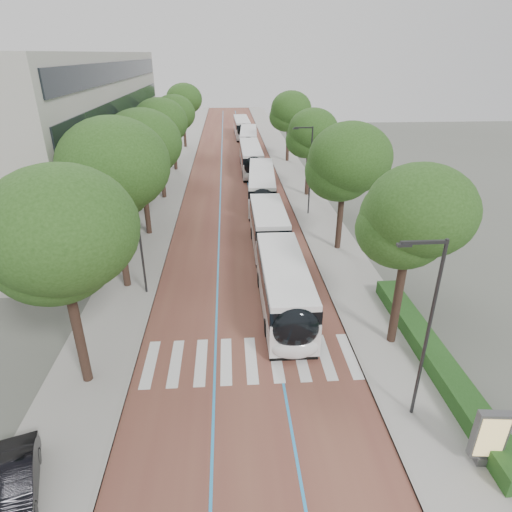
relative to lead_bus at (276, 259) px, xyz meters
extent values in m
plane|color=#51544C|center=(-2.33, -9.12, -1.63)|extent=(160.00, 160.00, 0.00)
cube|color=brown|center=(-2.33, 30.88, -1.62)|extent=(11.00, 140.00, 0.02)
cube|color=#999590|center=(-9.83, 30.88, -1.57)|extent=(4.00, 140.00, 0.12)
cube|color=#999590|center=(5.17, 30.88, -1.57)|extent=(4.00, 140.00, 0.12)
cube|color=gray|center=(-7.93, 30.88, -1.57)|extent=(0.20, 140.00, 0.14)
cube|color=gray|center=(3.27, 30.88, -1.57)|extent=(0.20, 140.00, 0.14)
cube|color=silver|center=(-7.13, -8.12, -1.60)|extent=(0.55, 3.60, 0.01)
cube|color=silver|center=(-5.88, -8.12, -1.60)|extent=(0.55, 3.60, 0.01)
cube|color=silver|center=(-4.63, -8.12, -1.60)|extent=(0.55, 3.60, 0.01)
cube|color=silver|center=(-3.38, -8.12, -1.60)|extent=(0.55, 3.60, 0.01)
cube|color=silver|center=(-2.13, -8.12, -1.60)|extent=(0.55, 3.60, 0.01)
cube|color=silver|center=(-0.88, -8.12, -1.60)|extent=(0.55, 3.60, 0.01)
cube|color=silver|center=(0.37, -8.12, -1.60)|extent=(0.55, 3.60, 0.01)
cube|color=silver|center=(1.62, -8.12, -1.60)|extent=(0.55, 3.60, 0.01)
cube|color=silver|center=(2.87, -8.12, -1.60)|extent=(0.55, 3.60, 0.01)
cube|color=#298BCD|center=(-3.93, 30.88, -1.60)|extent=(0.12, 126.00, 0.01)
cube|color=#298BCD|center=(-0.73, 30.88, -1.60)|extent=(0.12, 126.00, 0.01)
cube|color=#A3A297|center=(-21.83, 18.88, 5.37)|extent=(18.00, 40.00, 14.00)
cube|color=black|center=(-12.78, 18.88, 1.37)|extent=(0.12, 38.00, 1.60)
cube|color=black|center=(-12.78, 18.88, 4.57)|extent=(0.12, 38.00, 1.60)
cube|color=black|center=(-12.78, 18.88, 7.77)|extent=(0.12, 38.00, 1.60)
cube|color=black|center=(-12.78, 18.88, 10.77)|extent=(0.12, 38.00, 1.60)
cube|color=#1C4116|center=(6.77, -9.12, -1.11)|extent=(1.20, 14.00, 0.80)
cylinder|color=#292A2B|center=(4.47, -12.12, 2.49)|extent=(0.14, 0.14, 8.00)
cube|color=#292A2B|center=(3.67, -12.12, 6.39)|extent=(1.70, 0.12, 0.12)
cube|color=#292A2B|center=(2.97, -12.12, 6.31)|extent=(0.50, 0.20, 0.10)
cylinder|color=#292A2B|center=(4.47, 12.88, 2.49)|extent=(0.14, 0.14, 8.00)
cube|color=#292A2B|center=(3.67, 12.88, 6.39)|extent=(1.70, 0.12, 0.12)
cube|color=#292A2B|center=(2.97, 12.88, 6.31)|extent=(0.50, 0.20, 0.10)
cylinder|color=#292A2B|center=(-8.43, -1.12, 2.49)|extent=(0.14, 0.14, 8.00)
cylinder|color=black|center=(-9.83, -9.12, 0.90)|extent=(0.44, 0.44, 5.06)
ellipsoid|color=#214315|center=(-9.83, -9.12, 5.51)|extent=(5.98, 5.98, 5.08)
cylinder|color=black|center=(-9.83, -0.12, 1.04)|extent=(0.44, 0.44, 5.33)
ellipsoid|color=#214315|center=(-9.83, -0.12, 5.89)|extent=(6.41, 6.41, 5.45)
cylinder|color=black|center=(-9.83, 8.88, 0.88)|extent=(0.44, 0.44, 5.02)
ellipsoid|color=#214315|center=(-9.83, 8.88, 5.44)|extent=(6.08, 6.08, 5.17)
cylinder|color=black|center=(-9.83, 18.88, 0.93)|extent=(0.44, 0.44, 5.11)
ellipsoid|color=#214315|center=(-9.83, 18.88, 5.58)|extent=(5.40, 5.40, 4.59)
cylinder|color=black|center=(-9.83, 30.88, 0.69)|extent=(0.44, 0.44, 4.64)
ellipsoid|color=#214315|center=(-9.83, 30.88, 4.91)|extent=(5.28, 5.28, 4.49)
cylinder|color=black|center=(-9.83, 45.88, 0.80)|extent=(0.44, 0.44, 4.86)
ellipsoid|color=#214315|center=(-9.83, 45.88, 5.22)|extent=(5.57, 5.57, 4.73)
cylinder|color=black|center=(5.37, -7.12, 0.80)|extent=(0.44, 0.44, 4.87)
ellipsoid|color=#214315|center=(5.37, -7.12, 5.23)|extent=(5.05, 5.05, 4.30)
cylinder|color=black|center=(5.37, 4.88, 0.71)|extent=(0.44, 0.44, 4.67)
ellipsoid|color=#214315|center=(5.37, 4.88, 4.96)|extent=(5.93, 5.93, 5.04)
cylinder|color=black|center=(5.37, 18.88, 0.61)|extent=(0.44, 0.44, 4.48)
ellipsoid|color=#214315|center=(5.37, 18.88, 4.68)|extent=(5.02, 5.02, 4.27)
cylinder|color=black|center=(5.37, 34.88, 0.69)|extent=(0.44, 0.44, 4.64)
ellipsoid|color=#214315|center=(5.37, 34.88, 4.92)|extent=(5.44, 5.44, 4.63)
cylinder|color=black|center=(0.00, 1.30, 0.15)|extent=(2.30, 0.90, 2.30)
cube|color=silver|center=(0.00, -3.83, -0.37)|extent=(2.50, 9.36, 1.82)
cube|color=black|center=(0.00, -3.83, 0.77)|extent=(2.54, 9.17, 0.97)
cube|color=white|center=(0.00, -3.83, 1.42)|extent=(2.45, 9.17, 0.31)
cube|color=black|center=(0.00, -3.83, -1.45)|extent=(2.45, 8.99, 0.35)
cube|color=silver|center=(0.00, 5.62, -0.37)|extent=(2.50, 7.74, 1.82)
cube|color=black|center=(0.00, 5.62, 0.77)|extent=(2.54, 7.59, 0.97)
cube|color=white|center=(0.00, 5.62, 1.42)|extent=(2.45, 7.59, 0.31)
cube|color=black|center=(0.00, 5.62, -1.45)|extent=(2.45, 7.43, 0.35)
ellipsoid|color=black|center=(0.00, -8.36, 0.38)|extent=(2.35, 1.10, 2.28)
ellipsoid|color=silver|center=(0.00, -8.41, -0.76)|extent=(2.35, 1.00, 1.14)
cylinder|color=black|center=(-1.13, -6.11, -1.13)|extent=(0.30, 1.00, 1.00)
cylinder|color=black|center=(1.13, -6.11, -1.13)|extent=(0.30, 1.00, 1.00)
cylinder|color=black|center=(-1.13, 7.29, -1.13)|extent=(0.30, 1.00, 1.00)
cylinder|color=black|center=(1.13, 7.29, -1.13)|extent=(0.30, 1.00, 1.00)
cylinder|color=black|center=(-1.13, -0.75, -1.13)|extent=(0.30, 1.00, 1.00)
cylinder|color=black|center=(1.13, -0.75, -1.13)|extent=(0.30, 1.00, 1.00)
cube|color=silver|center=(0.34, 16.95, -0.37)|extent=(3.29, 12.14, 1.82)
cube|color=black|center=(0.34, 16.95, 0.77)|extent=(3.31, 11.90, 0.97)
cube|color=white|center=(0.34, 16.95, 1.42)|extent=(3.22, 11.90, 0.31)
cube|color=black|center=(0.34, 16.95, -1.45)|extent=(3.21, 11.66, 0.35)
ellipsoid|color=black|center=(-0.05, 11.11, 0.38)|extent=(2.42, 1.25, 2.28)
ellipsoid|color=silver|center=(-0.05, 11.06, -0.76)|extent=(2.41, 1.15, 1.14)
cylinder|color=black|center=(-1.03, 13.43, -1.13)|extent=(0.37, 1.02, 1.00)
cylinder|color=black|center=(1.23, 13.28, -1.13)|extent=(0.37, 1.02, 1.00)
cylinder|color=black|center=(-0.54, 20.81, -1.13)|extent=(0.37, 1.02, 1.00)
cylinder|color=black|center=(1.72, 20.66, -1.13)|extent=(0.37, 1.02, 1.00)
cube|color=silver|center=(-0.04, 29.92, -0.37)|extent=(2.53, 12.01, 1.82)
cube|color=black|center=(-0.04, 29.92, 0.77)|extent=(2.56, 11.77, 0.97)
cube|color=white|center=(-0.04, 29.92, 1.42)|extent=(2.47, 11.77, 0.31)
cube|color=black|center=(-0.04, 29.92, -1.45)|extent=(2.47, 11.53, 0.35)
ellipsoid|color=black|center=(-0.03, 24.07, 0.38)|extent=(2.35, 1.10, 2.28)
ellipsoid|color=silver|center=(-0.03, 24.02, -0.76)|extent=(2.35, 1.00, 1.14)
cylinder|color=black|center=(-1.16, 26.31, -1.13)|extent=(0.30, 1.00, 1.00)
cylinder|color=black|center=(1.10, 26.32, -1.13)|extent=(0.30, 1.00, 1.00)
cylinder|color=black|center=(-1.18, 33.71, -1.13)|extent=(0.30, 1.00, 1.00)
cylinder|color=black|center=(1.08, 33.72, -1.13)|extent=(0.30, 1.00, 1.00)
cube|color=silver|center=(0.29, 42.55, -0.37)|extent=(3.18, 12.12, 1.82)
cube|color=black|center=(0.29, 42.55, 0.77)|extent=(3.20, 11.89, 0.97)
cube|color=white|center=(0.29, 42.55, 1.42)|extent=(3.11, 11.88, 0.31)
cube|color=black|center=(0.29, 42.55, -1.45)|extent=(3.10, 11.64, 0.35)
ellipsoid|color=black|center=(-0.04, 36.71, 0.38)|extent=(2.41, 1.23, 2.28)
ellipsoid|color=silver|center=(-0.05, 36.66, -0.76)|extent=(2.40, 1.13, 1.14)
cylinder|color=black|center=(-1.04, 39.02, -1.13)|extent=(0.36, 1.02, 1.00)
cylinder|color=black|center=(1.21, 38.89, -1.13)|extent=(0.36, 1.02, 1.00)
cylinder|color=black|center=(-0.62, 46.41, -1.13)|extent=(0.36, 1.02, 1.00)
cylinder|color=black|center=(1.63, 46.28, -1.13)|extent=(0.36, 1.02, 1.00)
cube|color=silver|center=(-0.31, 55.13, -0.37)|extent=(2.78, 12.06, 1.82)
cube|color=black|center=(-0.31, 55.13, 0.77)|extent=(2.81, 11.82, 0.97)
cube|color=white|center=(-0.31, 55.13, 1.42)|extent=(2.72, 11.81, 0.31)
cube|color=black|center=(-0.31, 55.13, -1.45)|extent=(2.72, 11.57, 0.35)
ellipsoid|color=black|center=(-0.17, 49.28, 0.38)|extent=(2.37, 1.15, 2.28)
ellipsoid|color=silver|center=(-0.17, 49.23, -0.76)|extent=(2.37, 1.05, 1.14)
cylinder|color=black|center=(-1.35, 51.51, -1.13)|extent=(0.32, 1.01, 1.00)
cylinder|color=black|center=(0.91, 51.56, -1.13)|extent=(0.32, 1.01, 1.00)
cylinder|color=black|center=(-1.52, 58.90, -1.13)|extent=(0.32, 1.01, 1.00)
cylinder|color=black|center=(0.74, 58.96, -1.13)|extent=(0.32, 1.01, 1.00)
cube|color=#59595B|center=(6.11, -14.67, -1.33)|extent=(0.58, 0.50, 0.36)
cube|color=#59595B|center=(6.11, -14.67, -0.11)|extent=(1.20, 0.43, 2.08)
cube|color=tan|center=(6.09, -14.84, -0.11)|extent=(0.99, 0.12, 1.80)
imported|color=black|center=(-10.54, -14.89, -0.88)|extent=(2.47, 4.04, 1.26)
camera|label=1|loc=(-3.01, -25.19, 12.29)|focal=30.00mm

